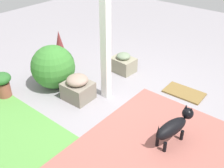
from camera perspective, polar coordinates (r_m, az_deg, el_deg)
name	(u,v)px	position (r m, az deg, el deg)	size (l,w,h in m)	color
ground_plane	(122,103)	(4.29, 2.18, -4.24)	(12.00, 12.00, 0.00)	gray
brick_path	(151,153)	(3.50, 8.53, -14.52)	(1.80, 2.40, 0.02)	#A25B51
porch_pillar	(106,39)	(3.99, -1.40, 9.63)	(0.12, 0.12, 2.03)	white
stone_planter_nearest	(123,63)	(5.13, 2.46, 4.51)	(0.46, 0.37, 0.39)	gray
stone_planter_mid	(78,88)	(4.33, -7.40, -0.87)	(0.46, 0.42, 0.44)	gray
round_shrub	(53,67)	(4.66, -12.64, 3.64)	(0.76, 0.76, 0.76)	#397B2F
terracotta_pot_spiky	(60,48)	(5.49, -11.20, 7.67)	(0.23, 0.23, 0.69)	#B86C49
terracotta_pot_broad	(2,83)	(4.69, -22.68, 0.18)	(0.31, 0.31, 0.43)	#9A4E3F
dog	(174,126)	(3.53, 13.25, -8.91)	(0.29, 0.68, 0.46)	black
doormat	(184,93)	(4.68, 15.34, -1.82)	(0.66, 0.39, 0.03)	olive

